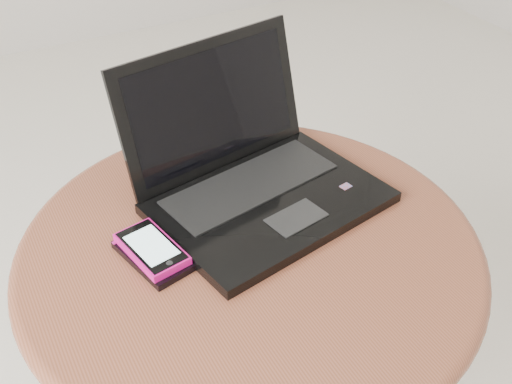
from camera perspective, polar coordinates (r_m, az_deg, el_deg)
table at (r=1.00m, az=-0.50°, el=-9.30°), size 0.68×0.68×0.54m
laptop at (r=0.98m, az=-0.32°, el=1.64°), size 0.38×0.35×0.22m
phone_black at (r=0.89m, az=-9.31°, el=-5.70°), size 0.09×0.13×0.01m
phone_pink at (r=0.89m, az=-9.39°, el=-5.06°), size 0.08×0.12×0.01m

